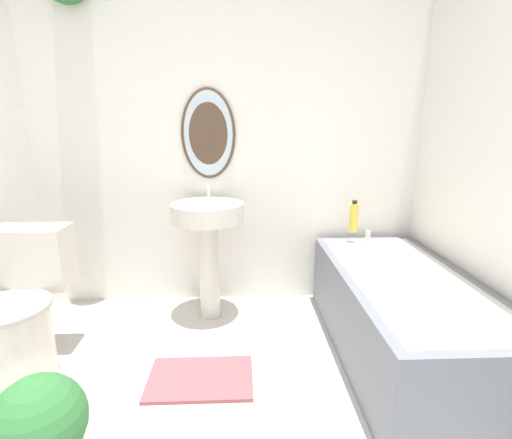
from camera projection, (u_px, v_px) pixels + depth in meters
name	position (u px, v px, depth m)	size (l,w,h in m)	color
wall_back	(221.00, 131.00, 2.58)	(2.83, 0.28, 2.40)	silver
toilet	(19.00, 315.00, 1.93)	(0.42, 0.62, 0.75)	beige
pedestal_sink	(208.00, 232.00, 2.44)	(0.47, 0.47, 0.90)	beige
bathtub	(402.00, 314.00, 2.08)	(0.71, 1.47, 0.57)	slate
shampoo_bottle	(354.00, 217.00, 2.57)	(0.06, 0.06, 0.22)	gold
potted_plant	(41.00, 437.00, 1.27)	(0.32, 0.32, 0.47)	silver
bath_mat	(201.00, 378.00, 1.92)	(0.54, 0.35, 0.02)	#934C51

